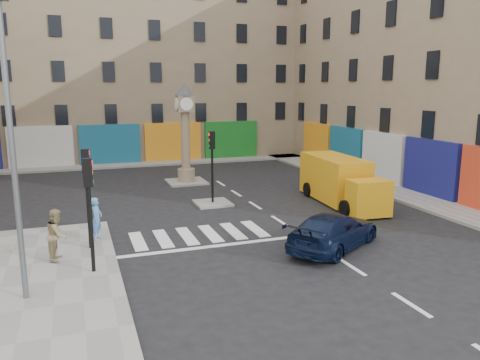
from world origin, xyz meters
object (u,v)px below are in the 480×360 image
traffic_light_left_far (87,183)px  pedestrian_tan (57,234)px  pedestrian_blue (97,219)px  navy_sedan (334,231)px  traffic_light_left_near (89,197)px  yellow_van (340,181)px  clock_pillar (185,127)px  lamp_post (11,134)px  traffic_light_island (212,155)px

traffic_light_left_far → pedestrian_tan: (-1.09, -0.88, -1.57)m
pedestrian_blue → traffic_light_left_far: bearing=-176.5°
navy_sedan → traffic_light_left_far: bearing=40.9°
traffic_light_left_near → pedestrian_tan: size_ratio=2.06×
traffic_light_left_near → yellow_van: traffic_light_left_near is taller
pedestrian_blue → yellow_van: bearing=-57.1°
pedestrian_blue → pedestrian_tan: 2.28m
traffic_light_left_near → clock_pillar: 15.19m
yellow_van → pedestrian_blue: 12.64m
lamp_post → pedestrian_blue: lamp_post is taller
traffic_light_left_near → clock_pillar: clock_pillar is taller
traffic_light_left_far → pedestrian_tan: size_ratio=2.06×
traffic_light_left_near → navy_sedan: (8.70, -0.29, -1.94)m
yellow_van → pedestrian_tan: 14.44m
traffic_light_island → lamp_post: 12.52m
yellow_van → navy_sedan: bearing=-118.9°
traffic_light_left_far → pedestrian_blue: size_ratio=2.19×
traffic_light_left_far → traffic_light_left_near: bearing=-90.0°
traffic_light_left_near → navy_sedan: traffic_light_left_near is taller
lamp_post → yellow_van: (14.59, 7.22, -3.61)m
clock_pillar → navy_sedan: size_ratio=1.29×
traffic_light_left_near → pedestrian_tan: (-1.09, 1.52, -1.57)m
navy_sedan → traffic_light_island: bearing=-15.4°
traffic_light_left_far → lamp_post: (-1.90, -3.80, 2.17)m
traffic_light_left_near → yellow_van: (12.69, 5.82, -1.44)m
traffic_light_island → clock_pillar: bearing=90.0°
navy_sedan → lamp_post: bearing=64.0°
clock_pillar → pedestrian_blue: bearing=-119.8°
traffic_light_left_near → traffic_light_island: 10.03m
traffic_light_left_near → pedestrian_blue: bearing=84.8°
pedestrian_blue → lamp_post: bearing=176.5°
clock_pillar → yellow_van: 10.49m
lamp_post → clock_pillar: size_ratio=1.36×
lamp_post → clock_pillar: lamp_post is taller
lamp_post → yellow_van: size_ratio=1.24×
lamp_post → traffic_light_left_near: bearing=36.4°
clock_pillar → lamp_post: bearing=-118.4°
yellow_van → traffic_light_left_far: bearing=-160.7°
traffic_light_left_far → yellow_van: (12.69, 3.42, -1.44)m
traffic_light_left_far → navy_sedan: size_ratio=0.79×
clock_pillar → navy_sedan: clock_pillar is taller
traffic_light_island → navy_sedan: size_ratio=0.79×
traffic_light_left_near → yellow_van: size_ratio=0.55×
yellow_van → traffic_light_island: bearing=167.0°
pedestrian_blue → pedestrian_tan: bearing=163.9°
pedestrian_tan → lamp_post: bearing=177.9°
traffic_light_island → clock_pillar: (0.00, 6.00, 0.96)m
clock_pillar → pedestrian_blue: clock_pillar is taller
lamp_post → navy_sedan: bearing=6.0°
traffic_light_island → navy_sedan: (2.40, -8.09, -1.91)m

